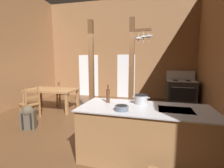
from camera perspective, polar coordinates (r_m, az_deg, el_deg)
ground_plane at (r=4.09m, az=-6.30°, el=-16.58°), size 7.68×8.28×0.10m
wall_back at (r=7.47m, az=2.73°, el=12.63°), size 7.68×0.14×4.56m
glazed_door_back_left at (r=7.79m, az=-8.75°, el=3.12°), size 1.00×0.01×2.05m
glazed_panel_back_right at (r=7.35m, az=5.23°, el=2.91°), size 0.84×0.01×2.05m
kitchen_island at (r=2.76m, az=11.94°, el=-17.62°), size 2.21×1.09×0.90m
stove_range at (r=6.98m, az=24.40°, el=-2.49°), size 1.19×0.88×1.32m
support_post_with_pot_rack at (r=4.49m, az=7.74°, el=6.86°), size 0.65×0.23×2.91m
support_post_center at (r=4.75m, az=-7.71°, el=5.50°), size 0.14×0.14×2.91m
dining_table at (r=5.77m, az=-21.57°, el=-2.62°), size 1.73×0.96×0.74m
ladderback_chair_near_window at (r=5.15m, az=-28.23°, el=-6.44°), size 0.58×0.58×0.95m
ladderback_chair_by_post at (r=6.51m, az=-18.25°, el=-3.15°), size 0.54×0.54×0.95m
backpack at (r=4.40m, az=-28.80°, el=-10.67°), size 0.38×0.37×0.60m
stockpot_on_counter at (r=2.79m, az=10.80°, el=-5.63°), size 0.30×0.23×0.17m
mixing_bowl_on_counter at (r=2.38m, az=3.61°, el=-8.93°), size 0.22×0.22×0.08m
bottle_tall_on_counter at (r=2.82m, az=-1.49°, el=-4.33°), size 0.07×0.07×0.33m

